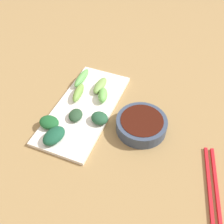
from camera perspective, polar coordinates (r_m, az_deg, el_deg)
The scene contains 12 objects.
tabletop at distance 0.82m, azimuth -1.07°, elevation -1.93°, with size 2.10×2.10×0.02m, color #967849.
sauce_bowl at distance 0.78m, azimuth 6.46°, elevation -2.46°, with size 0.15×0.15×0.04m.
serving_plate at distance 0.84m, azimuth -5.97°, elevation 0.81°, with size 0.17×0.37×0.01m, color white.
broccoli_leafy_0 at distance 0.78m, azimuth -2.70°, elevation -1.33°, with size 0.05×0.05×0.03m, color #225034.
broccoli_leafy_1 at distance 0.79m, azimuth -13.44°, elevation -2.17°, with size 0.06×0.05×0.02m, color #1B5829.
broccoli_stalk_2 at distance 0.85m, azimuth -1.99°, elevation 3.65°, with size 0.03×0.06×0.03m, color #69BB51.
broccoli_leafy_3 at distance 0.75m, azimuth -12.42°, elevation -5.03°, with size 0.05×0.07×0.03m, color #174D35.
broccoli_leafy_4 at distance 0.80m, azimuth -7.88°, elevation -0.68°, with size 0.04×0.05×0.02m, color #26462C.
broccoli_stalk_5 at distance 0.89m, azimuth -2.59°, elevation 5.76°, with size 0.03×0.08×0.02m, color #77A250.
broccoli_stalk_6 at distance 0.92m, azimuth -6.58°, elevation 7.34°, with size 0.03×0.10×0.03m, color #5FA952.
broccoli_stalk_7 at distance 0.86m, azimuth -7.28°, elevation 4.18°, with size 0.03×0.08×0.03m, color #72A344.
chopsticks at distance 0.73m, azimuth 20.91°, elevation -14.81°, with size 0.07×0.23×0.01m.
Camera 1 is at (-0.21, 0.49, 0.63)m, focal length 42.31 mm.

